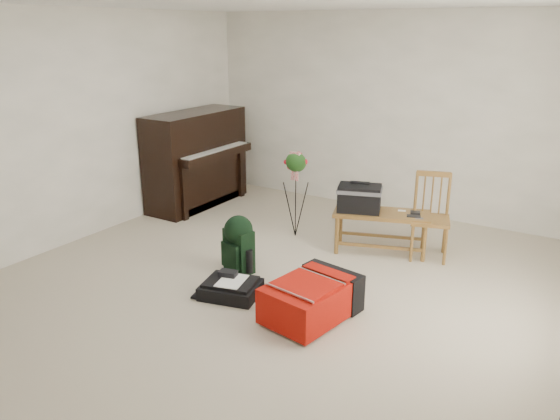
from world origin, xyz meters
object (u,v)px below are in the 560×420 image
Objects in this scene: green_backpack at (238,241)px; flower_stand at (296,195)px; piano at (197,161)px; bench at (367,201)px; black_duffel at (231,288)px; red_suitcase at (314,296)px; dining_chair at (431,217)px.

flower_stand is at bearing 106.18° from green_backpack.
piano is at bearing 168.64° from flower_stand.
black_duffel is at bearing -128.07° from bench.
piano is 1.74× the size of red_suitcase.
flower_stand is at bearing 165.42° from bench.
dining_chair is 1.54× the size of green_backpack.
dining_chair is 1.51m from flower_stand.
flower_stand reaches higher than bench.
dining_chair is (0.64, 0.17, -0.11)m from bench.
dining_chair is 1.80m from red_suitcase.
bench reaches higher than black_duffel.
green_backpack is (-0.82, -1.20, -0.22)m from bench.
red_suitcase is at bearing -4.42° from green_backpack.
dining_chair reaches higher than green_backpack.
green_backpack is at bearing 170.29° from red_suitcase.
green_backpack is (-1.04, 0.37, 0.14)m from red_suitcase.
bench reaches higher than red_suitcase.
dining_chair is at bearing 85.94° from red_suitcase.
red_suitcase is 0.85× the size of flower_stand.
flower_stand reaches higher than black_duffel.
black_duffel is (1.98, -1.93, -0.52)m from piano.
black_duffel is 0.57m from green_backpack.
dining_chair reaches higher than bench.
red_suitcase is (2.78, -1.84, -0.42)m from piano.
black_duffel is at bearing -80.97° from flower_stand.
piano reaches higher than black_duffel.
bench is (2.57, -0.27, -0.06)m from piano.
bench is 1.85× the size of black_duffel.
green_backpack is at bearing -154.46° from dining_chair.
bench is 1.81m from black_duffel.
bench is at bearing 56.96° from black_duffel.
piano is 3.36m from red_suitcase.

